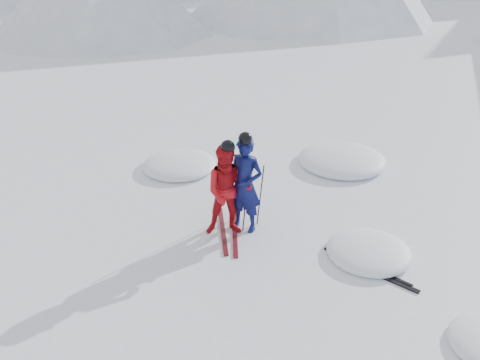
# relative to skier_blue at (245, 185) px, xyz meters

# --- Properties ---
(ground) EXTENTS (160.00, 160.00, 0.00)m
(ground) POSITION_rel_skier_blue_xyz_m (1.72, -0.59, -0.96)
(ground) COLOR white
(ground) RESTS_ON ground
(skier_blue) EXTENTS (0.78, 0.60, 1.92)m
(skier_blue) POSITION_rel_skier_blue_xyz_m (0.00, 0.00, 0.00)
(skier_blue) COLOR #0C114A
(skier_blue) RESTS_ON ground
(skier_red) EXTENTS (1.06, 0.94, 1.83)m
(skier_red) POSITION_rel_skier_blue_xyz_m (-0.27, -0.22, -0.05)
(skier_red) COLOR #AD0D15
(skier_red) RESTS_ON ground
(pole_blue_left) EXTENTS (0.13, 0.09, 1.28)m
(pole_blue_left) POSITION_rel_skier_blue_xyz_m (-0.30, 0.15, -0.32)
(pole_blue_left) COLOR black
(pole_blue_left) RESTS_ON ground
(pole_blue_right) EXTENTS (0.13, 0.08, 1.28)m
(pole_blue_right) POSITION_rel_skier_blue_xyz_m (0.25, 0.25, -0.32)
(pole_blue_right) COLOR black
(pole_blue_right) RESTS_ON ground
(pole_red_left) EXTENTS (0.12, 0.10, 1.22)m
(pole_red_left) POSITION_rel_skier_blue_xyz_m (-0.57, 0.03, -0.35)
(pole_red_left) COLOR black
(pole_red_left) RESTS_ON ground
(pole_red_right) EXTENTS (0.12, 0.09, 1.22)m
(pole_red_right) POSITION_rel_skier_blue_xyz_m (0.03, -0.07, -0.35)
(pole_red_right) COLOR black
(pole_red_right) RESTS_ON ground
(ski_worn_left) EXTENTS (0.68, 1.62, 0.03)m
(ski_worn_left) POSITION_rel_skier_blue_xyz_m (-0.39, -0.22, -0.95)
(ski_worn_left) COLOR black
(ski_worn_left) RESTS_ON ground
(ski_worn_right) EXTENTS (0.57, 1.66, 0.03)m
(ski_worn_right) POSITION_rel_skier_blue_xyz_m (-0.15, -0.22, -0.95)
(ski_worn_right) COLOR black
(ski_worn_right) RESTS_ON ground
(ski_loose_a) EXTENTS (1.56, 0.85, 0.03)m
(ski_loose_a) POSITION_rel_skier_blue_xyz_m (2.38, -0.70, -0.95)
(ski_loose_a) COLOR black
(ski_loose_a) RESTS_ON ground
(ski_loose_b) EXTENTS (1.58, 0.80, 0.03)m
(ski_loose_b) POSITION_rel_skier_blue_xyz_m (2.48, -0.85, -0.95)
(ski_loose_b) COLOR black
(ski_loose_b) RESTS_ON ground
(snow_lumps) EXTENTS (7.97, 7.45, 0.48)m
(snow_lumps) POSITION_rel_skier_blue_xyz_m (0.95, 2.04, -0.96)
(snow_lumps) COLOR white
(snow_lumps) RESTS_ON ground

